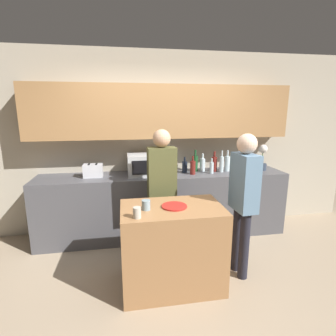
% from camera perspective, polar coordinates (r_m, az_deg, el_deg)
% --- Properties ---
extents(ground_plane, '(14.00, 14.00, 0.00)m').
position_cam_1_polar(ground_plane, '(2.98, 3.73, -26.00)').
color(ground_plane, gray).
extents(back_wall, '(6.40, 0.40, 2.70)m').
position_cam_1_polar(back_wall, '(3.97, -1.55, 8.02)').
color(back_wall, '#B2A893').
rests_on(back_wall, ground_plane).
extents(back_counter, '(3.60, 0.62, 0.94)m').
position_cam_1_polar(back_counter, '(3.94, -0.89, -7.96)').
color(back_counter, '#4C4C51').
rests_on(back_counter, ground_plane).
extents(kitchen_island, '(1.04, 0.65, 0.89)m').
position_cam_1_polar(kitchen_island, '(2.88, 0.88, -16.74)').
color(kitchen_island, '#996B42').
rests_on(kitchen_island, ground_plane).
extents(microwave, '(0.52, 0.39, 0.30)m').
position_cam_1_polar(microwave, '(3.75, -4.81, 0.76)').
color(microwave, '#B7BABC').
rests_on(microwave, back_counter).
extents(toaster, '(0.26, 0.16, 0.18)m').
position_cam_1_polar(toaster, '(3.77, -16.00, -0.54)').
color(toaster, silver).
rests_on(toaster, back_counter).
extents(potted_plant, '(0.14, 0.14, 0.39)m').
position_cam_1_polar(potted_plant, '(4.28, 19.86, 2.19)').
color(potted_plant, '#333D4C').
rests_on(potted_plant, back_counter).
extents(bottle_0, '(0.08, 0.08, 0.23)m').
position_cam_1_polar(bottle_0, '(3.89, 3.65, 0.33)').
color(bottle_0, black).
rests_on(bottle_0, back_counter).
extents(bottle_1, '(0.08, 0.08, 0.27)m').
position_cam_1_polar(bottle_1, '(3.79, 5.41, 0.15)').
color(bottle_1, maroon).
rests_on(bottle_1, back_counter).
extents(bottle_2, '(0.08, 0.08, 0.33)m').
position_cam_1_polar(bottle_2, '(3.98, 5.93, 1.09)').
color(bottle_2, '#194723').
rests_on(bottle_2, back_counter).
extents(bottle_3, '(0.08, 0.08, 0.27)m').
position_cam_1_polar(bottle_3, '(4.00, 7.52, 0.77)').
color(bottle_3, silver).
rests_on(bottle_3, back_counter).
extents(bottle_4, '(0.06, 0.06, 0.23)m').
position_cam_1_polar(bottle_4, '(3.88, 9.45, 0.09)').
color(bottle_4, silver).
rests_on(bottle_4, back_counter).
extents(bottle_5, '(0.09, 0.09, 0.30)m').
position_cam_1_polar(bottle_5, '(4.01, 10.01, 0.92)').
color(bottle_5, maroon).
rests_on(bottle_5, back_counter).
extents(bottle_6, '(0.06, 0.06, 0.33)m').
position_cam_1_polar(bottle_6, '(3.98, 11.58, 0.89)').
color(bottle_6, silver).
rests_on(bottle_6, back_counter).
extents(bottle_7, '(0.08, 0.08, 0.32)m').
position_cam_1_polar(bottle_7, '(4.07, 12.75, 1.03)').
color(bottle_7, silver).
rests_on(bottle_7, back_counter).
extents(plate_on_island, '(0.26, 0.26, 0.01)m').
position_cam_1_polar(plate_on_island, '(2.69, 1.37, -8.31)').
color(plate_on_island, red).
rests_on(plate_on_island, kitchen_island).
extents(cup_0, '(0.07, 0.07, 0.10)m').
position_cam_1_polar(cup_0, '(2.43, -6.76, -9.62)').
color(cup_0, '#B4AEA0').
rests_on(cup_0, kitchen_island).
extents(cup_1, '(0.09, 0.09, 0.10)m').
position_cam_1_polar(cup_1, '(2.61, -4.80, -8.02)').
color(cup_1, '#7E97A3').
rests_on(cup_1, kitchen_island).
extents(person_left, '(0.35, 0.21, 1.63)m').
position_cam_1_polar(person_left, '(3.21, -1.34, -3.46)').
color(person_left, black).
rests_on(person_left, ground_plane).
extents(person_center, '(0.22, 0.35, 1.62)m').
position_cam_1_polar(person_center, '(2.97, 16.15, -5.56)').
color(person_center, black).
rests_on(person_center, ground_plane).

